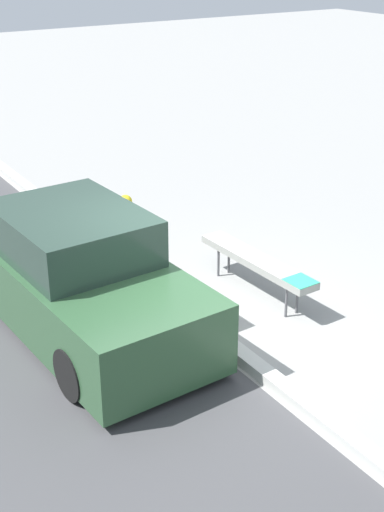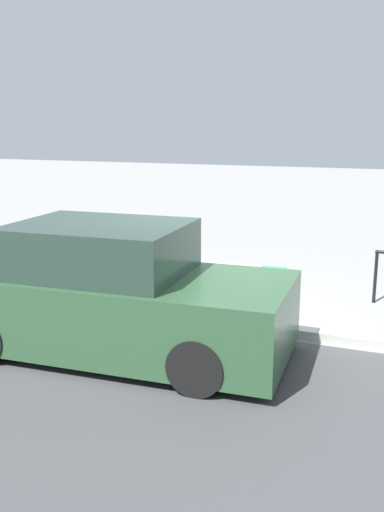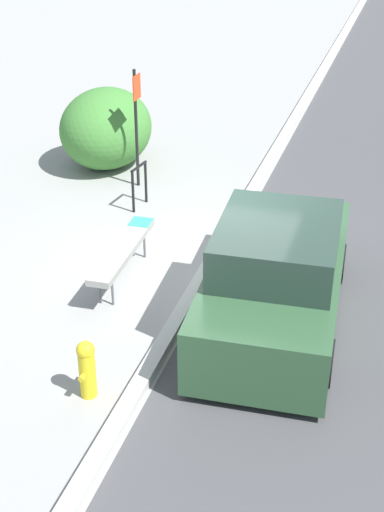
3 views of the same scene
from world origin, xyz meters
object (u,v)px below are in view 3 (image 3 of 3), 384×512
bike_rack (139,182)px  fire_hydrant (87,367)px  sign_post (136,118)px  bench (123,250)px  parked_car_near (276,277)px

bike_rack → fire_hydrant: size_ratio=1.08×
bike_rack → sign_post: 1.36m
bench → sign_post: sign_post is taller
bench → fire_hydrant: size_ratio=2.79×
bench → parked_car_near: 2.47m
sign_post → parked_car_near: sign_post is taller
fire_hydrant → parked_car_near: 2.88m
bike_rack → parked_car_near: 4.33m
sign_post → fire_hydrant: sign_post is taller
bench → fire_hydrant: 2.77m
sign_post → parked_car_near: 5.34m
sign_post → parked_car_near: size_ratio=0.55×
bench → bike_rack: (2.54, 0.70, 0.01)m
bench → fire_hydrant: fire_hydrant is taller
bike_rack → fire_hydrant: bike_rack is taller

